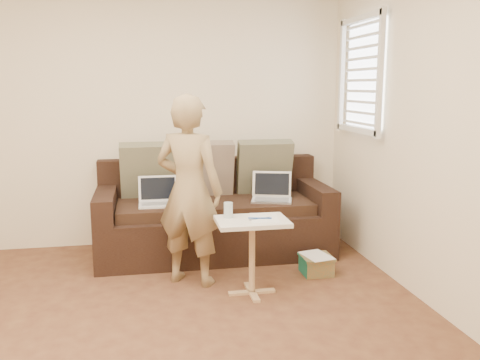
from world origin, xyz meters
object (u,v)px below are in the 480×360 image
at_px(person, 189,190).
at_px(laptop_white, 159,206).
at_px(sofa, 214,210).
at_px(striped_box, 316,265).
at_px(side_table, 252,257).
at_px(drinking_glass, 228,210).
at_px(laptop_silver, 272,201).

bearing_deg(person, laptop_white, -39.33).
distance_m(sofa, striped_box, 1.13).
height_order(side_table, drinking_glass, drinking_glass).
bearing_deg(person, laptop_silver, -114.92).
bearing_deg(laptop_white, drinking_glass, -58.67).
distance_m(laptop_silver, drinking_glass, 1.01).
height_order(laptop_white, drinking_glass, drinking_glass).
bearing_deg(laptop_white, laptop_silver, -0.30).
bearing_deg(striped_box, laptop_silver, 112.18).
height_order(person, drinking_glass, person).
xyz_separation_m(laptop_white, striped_box, (1.31, -0.63, -0.44)).
xyz_separation_m(person, side_table, (0.45, -0.33, -0.48)).
xyz_separation_m(side_table, drinking_glass, (-0.17, 0.08, 0.36)).
bearing_deg(striped_box, person, 178.93).
relative_size(person, striped_box, 5.86).
bearing_deg(sofa, side_table, -82.14).
xyz_separation_m(laptop_white, person, (0.23, -0.61, 0.25)).
relative_size(laptop_silver, person, 0.24).
distance_m(sofa, person, 0.86).
xyz_separation_m(person, drinking_glass, (0.28, -0.25, -0.12)).
relative_size(sofa, laptop_silver, 5.82).
height_order(sofa, striped_box, sofa).
relative_size(person, drinking_glass, 12.91).
bearing_deg(drinking_glass, laptop_white, 120.54).
xyz_separation_m(laptop_white, drinking_glass, (0.50, -0.85, 0.14)).
height_order(sofa, laptop_silver, sofa).
xyz_separation_m(sofa, drinking_glass, (-0.02, -0.97, 0.23)).
bearing_deg(drinking_glass, striped_box, 15.71).
distance_m(side_table, drinking_glass, 0.41).
bearing_deg(side_table, laptop_silver, 66.96).
bearing_deg(person, sofa, -82.42).
height_order(laptop_silver, laptop_white, laptop_white).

